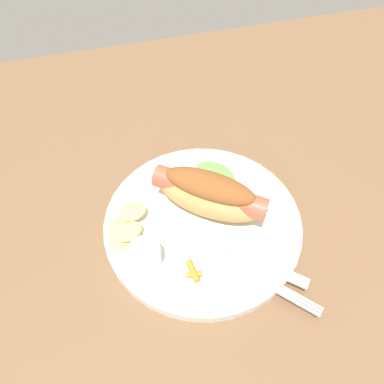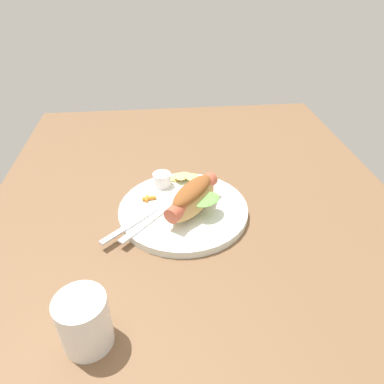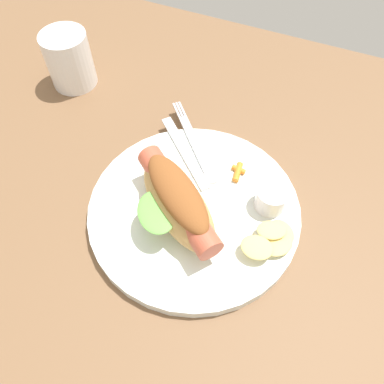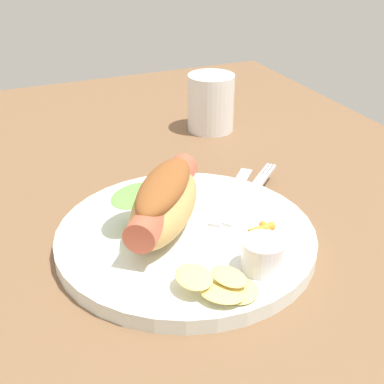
% 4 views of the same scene
% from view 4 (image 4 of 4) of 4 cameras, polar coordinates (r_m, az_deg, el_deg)
% --- Properties ---
extents(ground_plane, '(1.20, 0.90, 0.02)m').
position_cam_4_polar(ground_plane, '(0.57, -4.00, -6.28)').
color(ground_plane, brown).
extents(plate, '(0.27, 0.27, 0.02)m').
position_cam_4_polar(plate, '(0.56, -0.68, -4.90)').
color(plate, white).
rests_on(plate, ground_plane).
extents(hot_dog, '(0.15, 0.13, 0.06)m').
position_cam_4_polar(hot_dog, '(0.54, -3.05, -0.93)').
color(hot_dog, tan).
rests_on(hot_dog, plate).
extents(sauce_ramekin, '(0.04, 0.04, 0.03)m').
position_cam_4_polar(sauce_ramekin, '(0.49, 7.63, -6.71)').
color(sauce_ramekin, white).
rests_on(sauce_ramekin, plate).
extents(fork, '(0.11, 0.13, 0.00)m').
position_cam_4_polar(fork, '(0.62, 6.27, -0.16)').
color(fork, silver).
rests_on(fork, plate).
extents(knife, '(0.11, 0.10, 0.00)m').
position_cam_4_polar(knife, '(0.61, 4.30, -0.35)').
color(knife, silver).
rests_on(knife, plate).
extents(chips_pile, '(0.07, 0.07, 0.02)m').
position_cam_4_polar(chips_pile, '(0.47, 3.22, -9.87)').
color(chips_pile, '#EAD072').
rests_on(chips_pile, plate).
extents(carrot_garnish, '(0.02, 0.03, 0.01)m').
position_cam_4_polar(carrot_garnish, '(0.55, 7.61, -3.94)').
color(carrot_garnish, orange).
rests_on(carrot_garnish, plate).
extents(drinking_cup, '(0.07, 0.07, 0.09)m').
position_cam_4_polar(drinking_cup, '(0.83, 2.03, 9.55)').
color(drinking_cup, white).
rests_on(drinking_cup, ground_plane).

